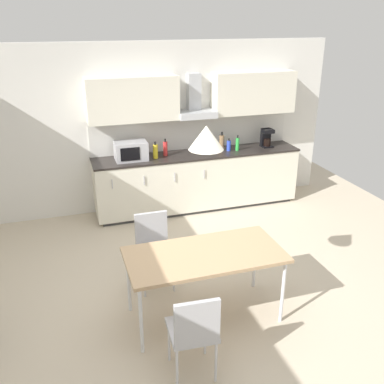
{
  "coord_description": "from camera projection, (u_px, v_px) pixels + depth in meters",
  "views": [
    {
      "loc": [
        -1.11,
        -3.79,
        2.94
      ],
      "look_at": [
        0.33,
        0.72,
        1.0
      ],
      "focal_mm": 40.0,
      "sensor_mm": 36.0,
      "label": 1
    }
  ],
  "objects": [
    {
      "name": "upper_wall_cabinets",
      "position": [
        195.0,
        96.0,
        6.59
      ],
      "size": [
        3.32,
        0.4,
        0.66
      ],
      "color": "silver"
    },
    {
      "name": "bottle_green",
      "position": [
        237.0,
        144.0,
        6.92
      ],
      "size": [
        0.06,
        0.06,
        0.25
      ],
      "color": "green",
      "rests_on": "kitchen_counter"
    },
    {
      "name": "chair_near_left",
      "position": [
        194.0,
        328.0,
        3.57
      ],
      "size": [
        0.42,
        0.42,
        0.87
      ],
      "color": "#B2B2B7",
      "rests_on": "ground_plane"
    },
    {
      "name": "bottle_red",
      "position": [
        165.0,
        148.0,
        6.66
      ],
      "size": [
        0.07,
        0.07,
        0.27
      ],
      "color": "red",
      "rests_on": "kitchen_counter"
    },
    {
      "name": "bottle_brown",
      "position": [
        222.0,
        142.0,
        6.93
      ],
      "size": [
        0.08,
        0.08,
        0.3
      ],
      "color": "brown",
      "rests_on": "kitchen_counter"
    },
    {
      "name": "bottle_yellow",
      "position": [
        155.0,
        151.0,
        6.53
      ],
      "size": [
        0.08,
        0.08,
        0.26
      ],
      "color": "yellow",
      "rests_on": "kitchen_counter"
    },
    {
      "name": "bottle_blue",
      "position": [
        229.0,
        146.0,
        6.9
      ],
      "size": [
        0.07,
        0.07,
        0.2
      ],
      "color": "blue",
      "rests_on": "kitchen_counter"
    },
    {
      "name": "coffee_maker",
      "position": [
        266.0,
        138.0,
        7.11
      ],
      "size": [
        0.18,
        0.19,
        0.3
      ],
      "color": "black",
      "rests_on": "kitchen_counter"
    },
    {
      "name": "backsplash_tile",
      "position": [
        192.0,
        133.0,
        6.97
      ],
      "size": [
        3.32,
        0.02,
        0.5
      ],
      "primitive_type": "cube",
      "color": "silver",
      "rests_on": "kitchen_counter"
    },
    {
      "name": "microwave",
      "position": [
        131.0,
        151.0,
        6.45
      ],
      "size": [
        0.48,
        0.35,
        0.28
      ],
      "color": "#ADADB2",
      "rests_on": "kitchen_counter"
    },
    {
      "name": "chair_far_left",
      "position": [
        153.0,
        243.0,
        4.93
      ],
      "size": [
        0.4,
        0.4,
        0.87
      ],
      "color": "#B2B2B7",
      "rests_on": "ground_plane"
    },
    {
      "name": "wall_back",
      "position": [
        132.0,
        129.0,
        6.7
      ],
      "size": [
        6.59,
        0.1,
        2.62
      ],
      "primitive_type": "cube",
      "color": "silver",
      "rests_on": "ground_plane"
    },
    {
      "name": "kitchen_counter",
      "position": [
        198.0,
        180.0,
        6.98
      ],
      "size": [
        3.34,
        0.63,
        0.93
      ],
      "color": "#333333",
      "rests_on": "ground_plane"
    },
    {
      "name": "dining_table",
      "position": [
        205.0,
        257.0,
        4.28
      ],
      "size": [
        1.58,
        0.77,
        0.76
      ],
      "color": "tan",
      "rests_on": "ground_plane"
    },
    {
      "name": "ground_plane",
      "position": [
        183.0,
        302.0,
        4.77
      ],
      "size": [
        8.24,
        8.12,
        0.02
      ],
      "primitive_type": "cube",
      "color": "beige"
    },
    {
      "name": "pendant_lamp",
      "position": [
        206.0,
        138.0,
        3.81
      ],
      "size": [
        0.32,
        0.32,
        0.22
      ],
      "primitive_type": "cone",
      "color": "silver"
    }
  ]
}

